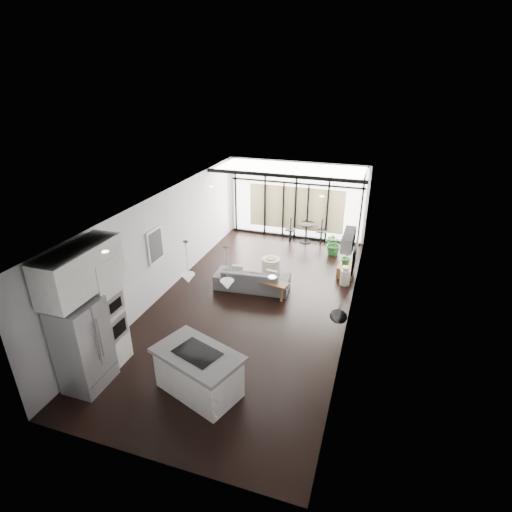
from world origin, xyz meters
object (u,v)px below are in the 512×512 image
Objects in this scene: fridge at (83,345)px; milk_can at (345,276)px; island at (199,372)px; pouf at (271,265)px; console_bench at (264,287)px; tv at (355,256)px; sofa at (252,275)px.

fridge is 3.22× the size of milk_can.
fridge reaches higher than island.
fridge is at bearing -109.57° from pouf.
island reaches higher than console_bench.
pouf is at bearing 160.08° from tv.
tv is (2.73, 0.23, 0.89)m from sofa.
milk_can is at bearing 41.32° from console_bench.
milk_can is at bearing 87.32° from island.
milk_can is (2.25, -0.10, 0.06)m from pouf.
fridge reaches higher than milk_can.
pouf reaches higher than console_bench.
sofa is at bearing -157.49° from milk_can.
tv is at bearing 46.87° from fridge.
console_bench is at bearing 146.68° from sofa.
pouf is 0.98× the size of milk_can.
milk_can reaches higher than pouf.
island is 3.92m from console_bench.
tv is (4.54, 4.85, 0.39)m from fridge.
fridge is 1.33× the size of console_bench.
console_bench is at bearing 108.54° from island.
tv reaches higher than sofa.
tv reaches higher than island.
console_bench is at bearing -81.95° from pouf.
milk_can reaches higher than console_bench.
console_bench is (0.10, 3.91, -0.23)m from island.
sofa is at bearing -101.48° from pouf.
island is 0.79× the size of sofa.
fridge is 7.13m from milk_can.
console_bench is 2.47× the size of pouf.
pouf is at bearing 107.96° from console_bench.
tv is (2.40, 4.37, 0.85)m from island.
milk_can is at bearing 52.75° from fridge.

